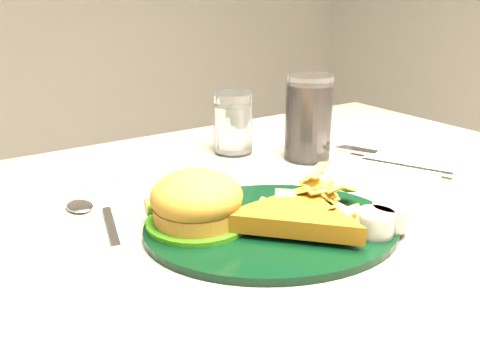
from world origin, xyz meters
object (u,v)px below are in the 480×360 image
object	(u,v)px
water_glass	(233,123)
fork_napkin	(400,165)
cola_glass	(308,118)
dinner_plate	(273,204)

from	to	relation	value
water_glass	fork_napkin	bearing A→B (deg)	-51.81
cola_glass	water_glass	bearing A→B (deg)	130.50
dinner_plate	fork_napkin	world-z (taller)	dinner_plate
water_glass	dinner_plate	bearing A→B (deg)	-114.54
water_glass	cola_glass	size ratio (longest dim) A/B	0.75
dinner_plate	water_glass	distance (m)	0.32
water_glass	fork_napkin	distance (m)	0.29
dinner_plate	cola_glass	size ratio (longest dim) A/B	2.19
cola_glass	fork_napkin	world-z (taller)	cola_glass
water_glass	fork_napkin	size ratio (longest dim) A/B	0.56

